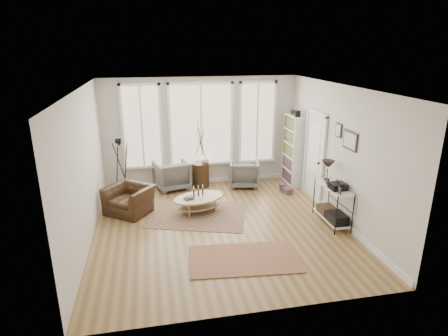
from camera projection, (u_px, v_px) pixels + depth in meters
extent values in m
plane|color=olive|center=(220.00, 226.00, 7.95)|extent=(5.50, 5.50, 0.00)
plane|color=white|center=(220.00, 88.00, 7.05)|extent=(5.50, 5.50, 0.00)
cube|color=beige|center=(201.00, 132.00, 10.06)|extent=(5.20, 0.04, 2.90)
cube|color=beige|center=(259.00, 221.00, 4.93)|extent=(5.20, 0.04, 2.90)
cube|color=beige|center=(84.00, 169.00, 7.01)|extent=(0.04, 5.50, 2.90)
cube|color=beige|center=(340.00, 154.00, 7.98)|extent=(0.04, 5.50, 2.90)
cube|color=white|center=(202.00, 180.00, 10.48)|extent=(5.10, 0.04, 0.12)
cube|color=white|center=(333.00, 214.00, 8.41)|extent=(0.03, 5.40, 0.12)
cube|color=#D5BB85|center=(201.00, 125.00, 9.98)|extent=(1.60, 0.03, 2.10)
cube|color=#D5BB85|center=(142.00, 127.00, 9.69)|extent=(0.90, 0.03, 2.10)
cube|color=#D5BB85|center=(257.00, 122.00, 10.27)|extent=(0.90, 0.03, 2.10)
cube|color=white|center=(201.00, 125.00, 9.96)|extent=(1.74, 0.06, 2.24)
cube|color=white|center=(142.00, 127.00, 9.67)|extent=(1.04, 0.06, 2.24)
cube|color=white|center=(257.00, 123.00, 10.25)|extent=(1.04, 0.06, 2.24)
cube|color=white|center=(202.00, 164.00, 10.28)|extent=(4.10, 0.12, 0.06)
cube|color=silver|center=(314.00, 157.00, 9.17)|extent=(0.04, 0.88, 2.10)
cube|color=white|center=(314.00, 147.00, 9.09)|extent=(0.01, 0.55, 1.20)
cube|color=white|center=(323.00, 163.00, 8.71)|extent=(0.06, 0.08, 2.18)
cube|color=white|center=(306.00, 152.00, 9.62)|extent=(0.06, 0.08, 2.18)
cube|color=white|center=(317.00, 113.00, 8.83)|extent=(0.06, 1.06, 0.08)
sphere|color=black|center=(318.00, 163.00, 8.87)|extent=(0.06, 0.06, 0.06)
cube|color=white|center=(298.00, 154.00, 9.79)|extent=(0.30, 0.03, 1.90)
cube|color=white|center=(287.00, 146.00, 10.56)|extent=(0.30, 0.03, 1.90)
cube|color=white|center=(298.00, 150.00, 10.20)|extent=(0.02, 0.85, 1.90)
cube|color=white|center=(293.00, 150.00, 10.18)|extent=(0.30, 0.81, 1.90)
cube|color=brown|center=(293.00, 150.00, 10.18)|extent=(0.24, 0.75, 1.76)
cube|color=black|center=(298.00, 114.00, 9.67)|extent=(0.12, 0.10, 0.16)
sphere|color=#352011|center=(293.00, 112.00, 10.00)|extent=(0.14, 0.14, 0.14)
cube|color=white|center=(331.00, 218.00, 8.07)|extent=(0.37, 1.07, 0.03)
cube|color=white|center=(334.00, 187.00, 7.85)|extent=(0.37, 1.07, 0.02)
cylinder|color=black|center=(336.00, 216.00, 7.45)|extent=(0.02, 0.02, 0.85)
cylinder|color=black|center=(353.00, 214.00, 7.52)|extent=(0.02, 0.02, 0.85)
cylinder|color=black|center=(314.00, 196.00, 8.44)|extent=(0.02, 0.02, 0.85)
cylinder|color=black|center=(329.00, 195.00, 8.50)|extent=(0.02, 0.02, 0.85)
cylinder|color=black|center=(327.00, 179.00, 8.16)|extent=(0.14, 0.14, 0.02)
cylinder|color=black|center=(327.00, 173.00, 8.12)|extent=(0.02, 0.02, 0.30)
cone|color=black|center=(328.00, 165.00, 8.06)|extent=(0.28, 0.28, 0.18)
cube|color=black|center=(338.00, 186.00, 7.69)|extent=(0.32, 0.30, 0.13)
cube|color=black|center=(337.00, 218.00, 7.80)|extent=(0.32, 0.45, 0.20)
cube|color=#352011|center=(327.00, 210.00, 8.25)|extent=(0.32, 0.40, 0.16)
cube|color=black|center=(340.00, 191.00, 7.41)|extent=(0.02, 0.10, 0.14)
cube|color=black|center=(327.00, 182.00, 7.92)|extent=(0.02, 0.10, 0.12)
cube|color=black|center=(350.00, 140.00, 7.48)|extent=(0.03, 0.52, 0.38)
cube|color=silver|center=(350.00, 140.00, 7.48)|extent=(0.01, 0.44, 0.30)
cube|color=black|center=(339.00, 130.00, 7.91)|extent=(0.03, 0.24, 0.30)
cube|color=silver|center=(338.00, 130.00, 7.91)|extent=(0.01, 0.18, 0.24)
cube|color=brown|center=(198.00, 214.00, 8.49)|extent=(2.51, 2.16, 0.01)
cube|color=maroon|center=(244.00, 259.00, 6.72)|extent=(2.05, 1.27, 0.01)
ellipsoid|color=tan|center=(199.00, 205.00, 8.58)|extent=(1.17, 0.93, 0.03)
ellipsoid|color=tan|center=(199.00, 198.00, 8.53)|extent=(1.36, 1.09, 0.04)
cylinder|color=tan|center=(185.00, 210.00, 8.35)|extent=(0.03, 0.03, 0.34)
cylinder|color=tan|center=(214.00, 207.00, 8.47)|extent=(0.03, 0.03, 0.34)
cylinder|color=tan|center=(184.00, 203.00, 8.70)|extent=(0.03, 0.03, 0.34)
cylinder|color=tan|center=(212.00, 201.00, 8.82)|extent=(0.03, 0.03, 0.34)
cylinder|color=black|center=(193.00, 193.00, 8.52)|extent=(0.03, 0.03, 0.17)
cylinder|color=black|center=(198.00, 193.00, 8.54)|extent=(0.03, 0.03, 0.17)
cylinder|color=black|center=(203.00, 192.00, 8.56)|extent=(0.03, 0.03, 0.17)
cube|color=#284727|center=(189.00, 198.00, 8.39)|extent=(0.21, 0.15, 0.06)
imported|color=slate|center=(172.00, 175.00, 9.95)|extent=(1.01, 1.03, 0.77)
imported|color=slate|center=(244.00, 173.00, 10.14)|extent=(0.92, 0.93, 0.72)
cylinder|color=#352011|center=(201.00, 175.00, 10.12)|extent=(0.44, 0.44, 0.66)
imported|color=silver|center=(205.00, 158.00, 10.00)|extent=(0.25, 0.25, 0.25)
imported|color=#352011|center=(129.00, 200.00, 8.52)|extent=(1.28, 1.25, 0.63)
cylinder|color=black|center=(119.00, 144.00, 9.12)|extent=(0.06, 0.06, 0.06)
cube|color=black|center=(119.00, 141.00, 9.10)|extent=(0.17, 0.15, 0.11)
cylinder|color=black|center=(119.00, 142.00, 9.02)|extent=(0.06, 0.08, 0.06)
cube|color=brown|center=(283.00, 186.00, 9.98)|extent=(0.25, 0.29, 0.16)
cube|color=brown|center=(287.00, 191.00, 9.69)|extent=(0.25, 0.28, 0.15)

